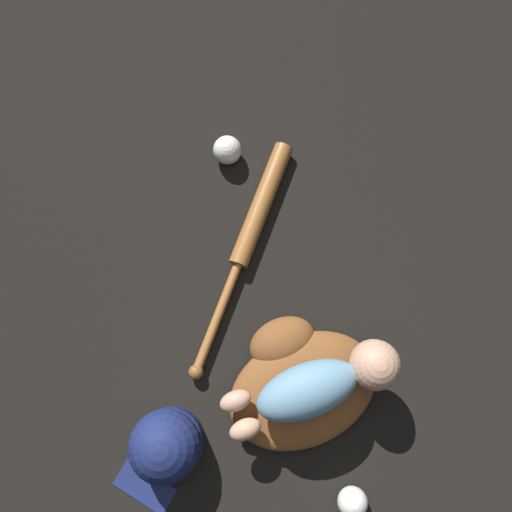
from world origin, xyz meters
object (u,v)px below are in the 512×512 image
Objects in this scene: baby_figure at (324,384)px; baseball_spare at (353,502)px; baseball_cap at (166,446)px; baseball_bat at (253,226)px; baseball at (227,150)px; baseball_glove at (300,381)px.

baby_figure reaches higher than baseball_spare.
baseball_spare is 0.41m from baseball_cap.
baseball_bat is at bearing 89.24° from baby_figure.
baseball is (0.02, 0.60, -0.09)m from baby_figure.
baseball_glove is at bearing 2.55° from baseball_cap.
baby_figure is at bearing -1.04° from baseball_cap.
baby_figure is 1.70× the size of baseball_cap.
baseball_cap is (-0.35, 0.01, -0.07)m from baby_figure.
baseball_cap is at bearing -132.41° from baseball_bat.
baseball_glove is 0.32m from baseball_cap.
baby_figure is 0.27m from baseball_spare.
baby_figure is 5.36× the size of baseball.
baseball_glove is at bearing 91.24° from baseball_spare.
baseball is at bearing 86.66° from baseball_spare.
baby_figure is at bearing -91.78° from baseball.
baby_figure is (0.04, -0.02, 0.09)m from baseball_glove.
baseball is at bearing 84.54° from baseball_glove.
baseball_cap is (-0.32, 0.26, 0.03)m from baseball_spare.
baby_figure reaches higher than baseball_glove.
baseball_glove reaches higher than baseball.
baseball_cap reaches higher than baseball_spare.
baseball_glove is 1.54× the size of baseball_cap.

